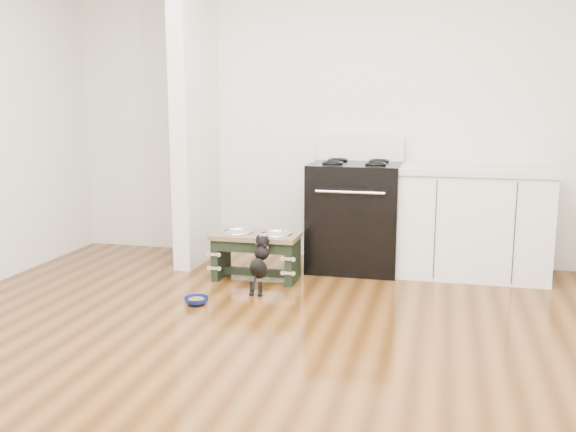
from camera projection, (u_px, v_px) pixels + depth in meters
The scene contains 8 objects.
ground at pixel (256, 362), 3.61m from camera, with size 5.00×5.00×0.00m, color #42240B.
room_shell at pixel (253, 67), 3.32m from camera, with size 5.00×5.00×5.00m.
partition_wall at pixel (195, 111), 5.65m from camera, with size 0.15×0.80×2.70m, color silver.
oven_range at pixel (355, 214), 5.52m from camera, with size 0.76×0.69×1.14m.
cabinet_run at pixel (473, 222), 5.32m from camera, with size 1.24×0.64×0.91m.
dog_feeder at pixel (256, 247), 5.21m from camera, with size 0.70×0.37×0.40m.
puppy at pixel (260, 262), 4.88m from camera, with size 0.12×0.36×0.43m.
floor_bowl at pixel (196, 301), 4.61m from camera, with size 0.20×0.20×0.05m.
Camera 1 is at (0.99, -3.26, 1.46)m, focal length 40.00 mm.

